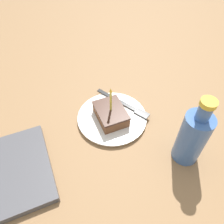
# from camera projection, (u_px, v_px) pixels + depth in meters

# --- Properties ---
(ground_plane) EXTENTS (2.40, 2.40, 0.04)m
(ground_plane) POSITION_uv_depth(u_px,v_px,m) (120.00, 122.00, 0.69)
(ground_plane) COLOR olive
(ground_plane) RESTS_ON ground
(plate) EXTENTS (0.21, 0.21, 0.01)m
(plate) POSITION_uv_depth(u_px,v_px,m) (112.00, 117.00, 0.67)
(plate) COLOR white
(plate) RESTS_ON ground_plane
(cake_slice) EXTENTS (0.08, 0.11, 0.12)m
(cake_slice) POSITION_uv_depth(u_px,v_px,m) (111.00, 114.00, 0.65)
(cake_slice) COLOR brown
(cake_slice) RESTS_ON plate
(fork) EXTENTS (0.11, 0.18, 0.00)m
(fork) POSITION_uv_depth(u_px,v_px,m) (125.00, 105.00, 0.69)
(fork) COLOR #262626
(fork) RESTS_ON plate
(bottle) EXTENTS (0.07, 0.07, 0.21)m
(bottle) POSITION_uv_depth(u_px,v_px,m) (192.00, 137.00, 0.53)
(bottle) COLOR #3F66A5
(bottle) RESTS_ON ground_plane
(marble_board) EXTENTS (0.24, 0.23, 0.02)m
(marble_board) POSITION_uv_depth(u_px,v_px,m) (1.00, 176.00, 0.54)
(marble_board) COLOR #4C4C51
(marble_board) RESTS_ON ground_plane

